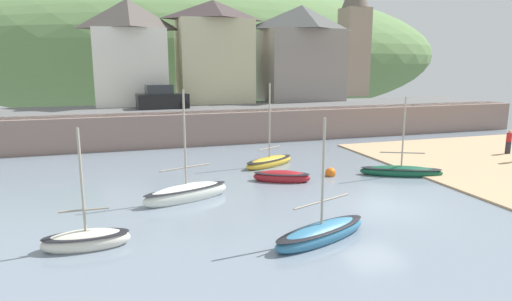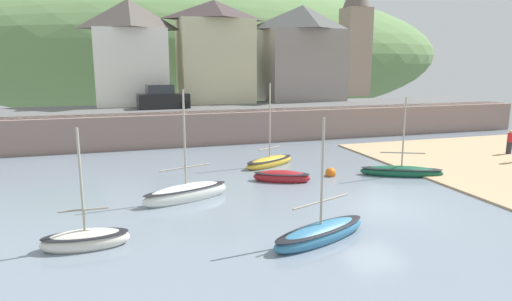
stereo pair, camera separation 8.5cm
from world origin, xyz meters
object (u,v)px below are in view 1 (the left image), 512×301
at_px(mooring_buoy, 331,173).
at_px(church_with_spire, 354,31).
at_px(waterfront_building_right, 301,53).
at_px(person_near_water, 509,141).
at_px(waterfront_building_left, 130,51).
at_px(sailboat_white_hull, 186,193).
at_px(sailboat_nearest_shore, 269,162).
at_px(sailboat_far_left, 321,233).
at_px(sailboat_tall_mast, 401,171).
at_px(parked_car_near_slipway, 162,99).
at_px(rowboat_small_beached, 282,177).
at_px(waterfront_building_centre, 214,51).
at_px(motorboat_with_cabin, 86,240).

bearing_deg(mooring_buoy, church_with_spire, 58.48).
xyz_separation_m(waterfront_building_right, person_near_water, (7.22, -18.60, -6.07)).
relative_size(waterfront_building_left, sailboat_white_hull, 1.75).
bearing_deg(church_with_spire, sailboat_nearest_shore, -129.59).
height_order(waterfront_building_left, sailboat_far_left, waterfront_building_left).
xyz_separation_m(sailboat_tall_mast, sailboat_nearest_shore, (-6.17, 4.36, 0.01)).
height_order(waterfront_building_left, parked_car_near_slipway, waterfront_building_left).
bearing_deg(rowboat_small_beached, person_near_water, 30.75).
bearing_deg(waterfront_building_right, mooring_buoy, -108.38).
xyz_separation_m(rowboat_small_beached, person_near_water, (16.83, 1.69, 0.75)).
xyz_separation_m(waterfront_building_centre, rowboat_small_beached, (-0.86, -20.29, -6.88)).
bearing_deg(mooring_buoy, sailboat_white_hull, -166.11).
xyz_separation_m(waterfront_building_left, parked_car_near_slipway, (2.18, -4.50, -3.84)).
height_order(church_with_spire, person_near_water, church_with_spire).
height_order(sailboat_tall_mast, sailboat_white_hull, sailboat_white_hull).
relative_size(waterfront_building_left, parked_car_near_slipway, 2.16).
height_order(sailboat_tall_mast, mooring_buoy, sailboat_tall_mast).
height_order(sailboat_nearest_shore, sailboat_white_hull, sailboat_white_hull).
distance_m(waterfront_building_right, mooring_buoy, 22.24).
bearing_deg(motorboat_with_cabin, rowboat_small_beached, 32.62).
height_order(waterfront_building_right, church_with_spire, church_with_spire).
bearing_deg(rowboat_small_beached, waterfront_building_right, 89.67).
height_order(church_with_spire, sailboat_white_hull, church_with_spire).
bearing_deg(waterfront_building_left, sailboat_tall_mast, -57.61).
distance_m(sailboat_nearest_shore, person_near_water, 16.41).
relative_size(sailboat_far_left, motorboat_with_cabin, 1.06).
bearing_deg(sailboat_far_left, waterfront_building_centre, 63.72).
distance_m(waterfront_building_left, sailboat_white_hull, 23.14).
xyz_separation_m(waterfront_building_right, sailboat_white_hull, (-14.87, -22.10, -6.73)).
height_order(sailboat_far_left, sailboat_tall_mast, sailboat_tall_mast).
bearing_deg(motorboat_with_cabin, sailboat_far_left, -13.03).
distance_m(sailboat_far_left, rowboat_small_beached, 7.88).
xyz_separation_m(sailboat_far_left, motorboat_with_cabin, (-7.81, 1.79, 0.01)).
bearing_deg(church_with_spire, rowboat_small_beached, -126.09).
height_order(sailboat_far_left, mooring_buoy, sailboat_far_left).
bearing_deg(rowboat_small_beached, waterfront_building_centre, 112.59).
relative_size(waterfront_building_centre, sailboat_far_left, 2.07).
xyz_separation_m(waterfront_building_centre, motorboat_with_cabin, (-10.11, -26.25, -6.85)).
bearing_deg(waterfront_building_right, sailboat_nearest_shore, -118.43).
bearing_deg(sailboat_white_hull, waterfront_building_left, 74.35).
xyz_separation_m(sailboat_far_left, mooring_buoy, (4.38, 7.96, -0.09)).
bearing_deg(sailboat_white_hull, church_with_spire, 29.31).
relative_size(sailboat_tall_mast, sailboat_nearest_shore, 0.88).
relative_size(sailboat_far_left, sailboat_white_hull, 0.86).
bearing_deg(sailboat_white_hull, waterfront_building_right, 36.72).
xyz_separation_m(sailboat_nearest_shore, mooring_buoy, (2.40, -3.31, -0.08)).
distance_m(rowboat_small_beached, sailboat_nearest_shore, 3.57).
bearing_deg(waterfront_building_left, person_near_water, -38.33).
distance_m(sailboat_tall_mast, parked_car_near_slipway, 20.26).
bearing_deg(waterfront_building_left, sailboat_nearest_shore, -66.67).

